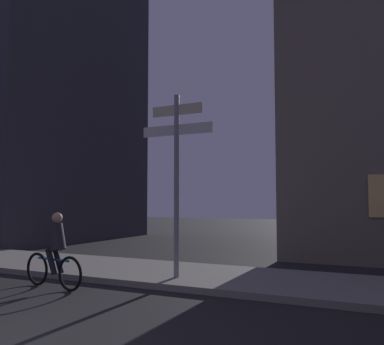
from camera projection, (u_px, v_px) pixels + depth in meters
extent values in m
cube|color=gray|center=(174.00, 274.00, 10.37)|extent=(40.00, 3.03, 0.14)
cylinder|color=gray|center=(177.00, 185.00, 9.69)|extent=(0.12, 0.12, 4.17)
cube|color=beige|center=(177.00, 110.00, 9.80)|extent=(1.28, 0.03, 0.24)
cube|color=white|center=(177.00, 130.00, 9.77)|extent=(1.79, 0.03, 0.24)
torus|color=black|center=(37.00, 269.00, 9.33)|extent=(0.72, 0.17, 0.72)
torus|color=black|center=(70.00, 274.00, 8.71)|extent=(0.72, 0.17, 0.72)
cylinder|color=#1959A5|center=(53.00, 259.00, 9.04)|extent=(1.00, 0.19, 0.04)
cylinder|color=#26262D|center=(57.00, 237.00, 9.01)|extent=(0.49, 0.38, 0.61)
sphere|color=tan|center=(57.00, 218.00, 9.04)|extent=(0.22, 0.22, 0.22)
cylinder|color=black|center=(51.00, 262.00, 8.93)|extent=(0.36, 0.17, 0.55)
cylinder|color=black|center=(58.00, 261.00, 9.08)|extent=(0.36, 0.17, 0.55)
cube|color=#383842|center=(2.00, 61.00, 22.55)|extent=(12.31, 9.47, 18.57)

